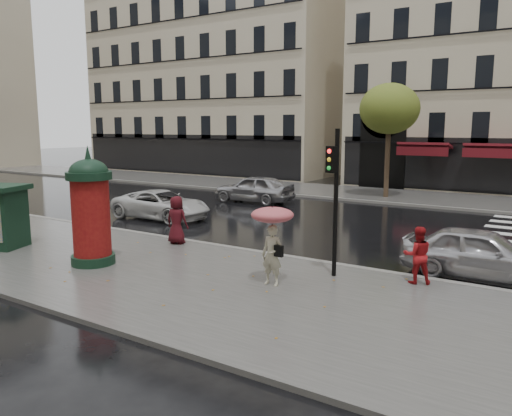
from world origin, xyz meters
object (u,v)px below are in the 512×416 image
Objects in this scene: morris_column at (91,208)px; traffic_light at (334,188)px; man_burgundy at (177,220)px; woman_umbrella at (272,232)px; car_silver at (481,253)px; car_white at (161,205)px; woman_red at (418,255)px; car_far_silver at (254,189)px.

traffic_light is at bearing 22.37° from morris_column.
traffic_light reaches higher than man_burgundy.
man_burgundy is at bearing 157.27° from woman_umbrella.
woman_umbrella is 5.67m from man_burgundy.
car_silver is 13.96m from car_white.
man_burgundy is 0.42× the size of traffic_light.
morris_column is (-8.67, -3.34, 0.94)m from woman_red.
car_silver is 0.92× the size of car_far_silver.
car_silver is 15.52m from car_far_silver.
woman_umbrella is 3.85m from woman_red.
traffic_light is 14.66m from car_far_silver.
traffic_light reaches higher than morris_column.
woman_red is 0.36× the size of car_silver.
car_white is at bearing 157.43° from traffic_light.
car_white is (-9.46, 5.88, -0.85)m from woman_umbrella.
traffic_light reaches higher than car_silver.
woman_red is 0.32× the size of car_white.
woman_red is 0.33× the size of car_far_silver.
woman_red reaches higher than car_far_silver.
man_burgundy is 6.43m from traffic_light.
man_burgundy is 0.40× the size of car_silver.
car_far_silver is at bearing -68.54° from woman_red.
man_burgundy is (-8.31, 0.00, 0.09)m from woman_red.
traffic_light reaches higher than car_white.
morris_column is at bearing 9.50° from car_far_silver.
woman_red is (3.11, 2.18, -0.63)m from woman_umbrella.
woman_umbrella is 0.45× the size of car_white.
car_far_silver reaches higher than car_silver.
man_burgundy is at bearing 15.28° from car_far_silver.
morris_column reaches higher than woman_red.
morris_column is 0.75× the size of car_white.
car_silver is (3.37, 2.44, -1.84)m from traffic_light.
woman_red is at bearing 45.61° from car_far_silver.
man_burgundy is 3.47m from morris_column.
woman_red is at bearing 35.00° from woman_umbrella.
morris_column is 13.98m from car_far_silver.
traffic_light is 0.85× the size of car_white.
traffic_light is (-2.11, -0.64, 1.67)m from woman_red.
woman_umbrella is 2.11m from traffic_light.
woman_umbrella is 0.60× the size of morris_column.
traffic_light is 4.55m from car_silver.
woman_red is at bearing -108.43° from car_white.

